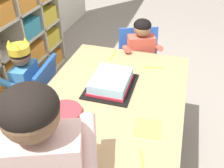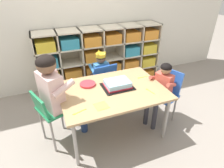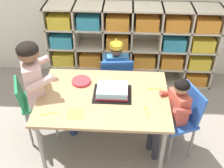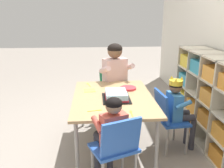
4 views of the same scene
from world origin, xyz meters
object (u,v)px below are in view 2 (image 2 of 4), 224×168
object	(u,v)px
fork_near_child_seat	(79,112)
fork_near_cake_tray	(142,77)
classroom_chair_adult_side	(51,111)
guest_at_table_side	(161,87)
classroom_chair_blue	(103,81)
classroom_chair_guest_side	(165,91)
child_with_crown	(100,70)
birthday_cake_on_tray	(117,84)
fork_by_napkin	(150,91)
paper_plate_stack	(88,84)
adult_helper_seated	(57,90)
activity_table	(112,93)

from	to	relation	value
fork_near_child_seat	fork_near_cake_tray	bearing A→B (deg)	6.50
fork_near_cake_tray	classroom_chair_adult_side	bearing A→B (deg)	-177.00
guest_at_table_side	fork_near_child_seat	size ratio (longest dim) A/B	5.93
classroom_chair_blue	guest_at_table_side	bearing A→B (deg)	123.95
classroom_chair_guest_side	fork_near_cake_tray	xyz separation A→B (m)	(-0.26, 0.16, 0.18)
child_with_crown	guest_at_table_side	xyz separation A→B (m)	(0.54, -0.76, 0.02)
birthday_cake_on_tray	fork_near_cake_tray	distance (m)	0.40
classroom_chair_guest_side	fork_by_napkin	size ratio (longest dim) A/B	5.25
classroom_chair_guest_side	paper_plate_stack	xyz separation A→B (m)	(-0.95, 0.22, 0.19)
birthday_cake_on_tray	fork_near_child_seat	size ratio (longest dim) A/B	2.47
classroom_chair_blue	fork_by_napkin	size ratio (longest dim) A/B	4.99
adult_helper_seated	fork_near_child_seat	xyz separation A→B (m)	(0.15, -0.37, -0.07)
adult_helper_seated	classroom_chair_guest_side	bearing A→B (deg)	-116.69
classroom_chair_blue	guest_at_table_side	world-z (taller)	guest_at_table_side
activity_table	classroom_chair_blue	size ratio (longest dim) A/B	1.76
birthday_cake_on_tray	activity_table	bearing A→B (deg)	-159.18
activity_table	paper_plate_stack	world-z (taller)	paper_plate_stack
classroom_chair_blue	paper_plate_stack	bearing A→B (deg)	44.45
paper_plate_stack	birthday_cake_on_tray	bearing A→B (deg)	-28.55
classroom_chair_adult_side	guest_at_table_side	distance (m)	1.32
guest_at_table_side	fork_near_cake_tray	bearing A→B (deg)	-161.90
child_with_crown	adult_helper_seated	size ratio (longest dim) A/B	0.77
child_with_crown	birthday_cake_on_tray	size ratio (longest dim) A/B	2.39
fork_near_child_seat	fork_near_cake_tray	world-z (taller)	same
birthday_cake_on_tray	guest_at_table_side	bearing A→B (deg)	-9.66
activity_table	child_with_crown	xyz separation A→B (m)	(0.08, 0.69, -0.04)
classroom_chair_blue	birthday_cake_on_tray	bearing A→B (deg)	82.98
activity_table	fork_near_child_seat	world-z (taller)	fork_near_child_seat
classroom_chair_blue	paper_plate_stack	xyz separation A→B (m)	(-0.32, -0.39, 0.22)
classroom_chair_guest_side	paper_plate_stack	distance (m)	1.00
birthday_cake_on_tray	paper_plate_stack	distance (m)	0.35
adult_helper_seated	fork_near_child_seat	size ratio (longest dim) A/B	7.73
classroom_chair_adult_side	fork_by_napkin	xyz separation A→B (m)	(1.07, -0.25, 0.15)
adult_helper_seated	paper_plate_stack	bearing A→B (deg)	-96.05
classroom_chair_guest_side	fork_near_child_seat	bearing A→B (deg)	-99.94
adult_helper_seated	classroom_chair_guest_side	size ratio (longest dim) A/B	1.54
guest_at_table_side	fork_near_cake_tray	size ratio (longest dim) A/B	5.79
classroom_chair_adult_side	fork_near_child_seat	xyz separation A→B (m)	(0.25, -0.33, 0.15)
fork_near_cake_tray	child_with_crown	bearing A→B (deg)	123.60
child_with_crown	classroom_chair_blue	bearing A→B (deg)	89.50
child_with_crown	fork_near_cake_tray	distance (m)	0.68
activity_table	classroom_chair_adult_side	size ratio (longest dim) A/B	1.70
classroom_chair_guest_side	paper_plate_stack	size ratio (longest dim) A/B	3.81
adult_helper_seated	fork_near_cake_tray	size ratio (longest dim) A/B	7.54
classroom_chair_guest_side	fork_near_cake_tray	distance (m)	0.35
classroom_chair_blue	fork_by_napkin	distance (m)	0.85
activity_table	classroom_chair_adult_side	world-z (taller)	classroom_chair_adult_side
classroom_chair_blue	fork_by_napkin	bearing A→B (deg)	104.87
paper_plate_stack	fork_near_child_seat	bearing A→B (deg)	-114.62
paper_plate_stack	fork_near_child_seat	distance (m)	0.51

